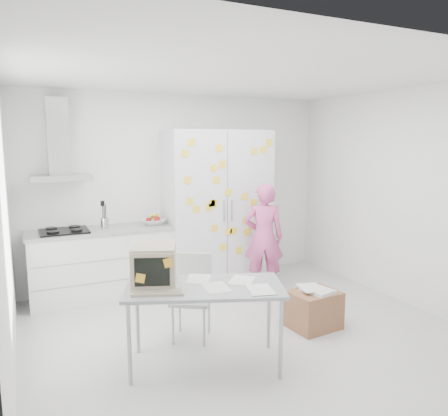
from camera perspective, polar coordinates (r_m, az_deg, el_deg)
name	(u,v)px	position (r m, az deg, el deg)	size (l,w,h in m)	color
floor	(244,331)	(4.96, 2.57, -15.71)	(4.50, 4.00, 0.02)	silver
walls	(216,200)	(5.21, -1.02, 1.08)	(4.52, 4.01, 2.70)	white
ceiling	(245,75)	(4.57, 2.81, 16.99)	(4.50, 4.00, 0.02)	white
counter_run	(102,262)	(5.98, -15.59, -6.86)	(1.84, 0.63, 1.28)	white
range_hood	(58,148)	(5.85, -20.81, 7.32)	(0.70, 0.48, 1.01)	silver
tall_cabinet	(218,207)	(6.29, -0.85, 0.09)	(1.50, 0.68, 2.20)	silver
person	(264,237)	(5.99, 5.20, -3.85)	(0.54, 0.36, 1.49)	#CC4F8D
desk	(173,275)	(3.99, -6.73, -8.73)	(1.56, 1.16, 1.12)	gray
chair	(192,291)	(4.65, -4.14, -10.74)	(0.54, 0.54, 0.87)	#B0B1AE
cardboard_box	(314,309)	(5.02, 11.68, -12.79)	(0.55, 0.46, 0.45)	brown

